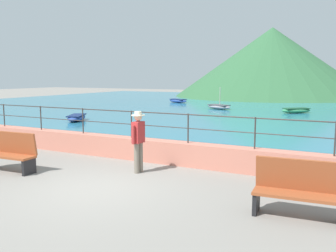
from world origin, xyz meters
The scene contains 12 objects.
ground_plane centered at (0.00, 0.00, 0.00)m, with size 120.00×120.00×0.00m, color gray.
promenade_wall centered at (0.00, 3.20, 0.35)m, with size 20.00×0.56×0.70m, color tan.
railing centered at (0.00, 3.20, 1.33)m, with size 18.44×0.04×0.90m.
lake_water centered at (0.00, 25.84, 0.03)m, with size 64.00×44.32×0.06m, color teal.
hill_main centered at (-4.83, 42.57, 4.48)m, with size 25.15×25.15×8.96m, color #33663D.
bench_main centered at (-3.27, 0.24, 0.56)m, with size 1.73×0.66×1.13m.
bench_far centered at (4.65, 0.37, 0.56)m, with size 1.74×0.68×1.13m.
person_walking centered at (0.13, 1.78, 0.98)m, with size 0.38×0.57×1.75m.
boat_1 centered at (-4.45, 21.41, 0.26)m, with size 2.47×1.71×1.78m.
boat_2 centered at (-10.59, 26.49, 0.26)m, with size 2.47×1.67×0.36m.
boat_3 centered at (1.60, 20.98, 0.26)m, with size 2.31×2.21×0.36m.
boat_4 centered at (-9.37, 10.02, 0.26)m, with size 1.83×2.46×0.36m.
Camera 1 is at (5.57, -6.91, 2.73)m, focal length 39.37 mm.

